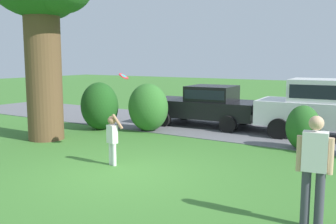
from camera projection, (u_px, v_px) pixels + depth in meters
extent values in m
plane|color=#3D752D|center=(122.00, 174.00, 8.69)|extent=(80.00, 80.00, 0.00)
cube|color=slate|center=(235.00, 129.00, 14.16)|extent=(28.00, 4.40, 0.02)
cylinder|color=brown|center=(44.00, 73.00, 12.17)|extent=(1.11, 1.11, 4.24)
ellipsoid|color=#1E511C|center=(100.00, 106.00, 14.06)|extent=(1.42, 1.28, 1.73)
ellipsoid|color=#33702B|center=(148.00, 107.00, 13.76)|extent=(1.50, 1.26, 1.71)
ellipsoid|color=#286023|center=(303.00, 128.00, 10.92)|extent=(0.96, 0.84, 1.28)
cube|color=black|center=(204.00, 108.00, 14.85)|extent=(4.33, 2.15, 0.64)
cube|color=black|center=(212.00, 93.00, 14.63)|extent=(1.80, 1.74, 0.56)
cube|color=black|center=(212.00, 93.00, 14.63)|extent=(1.67, 1.75, 0.34)
cylinder|color=black|center=(163.00, 119.00, 14.69)|extent=(0.61, 0.26, 0.60)
cylinder|color=black|center=(184.00, 113.00, 16.33)|extent=(0.61, 0.26, 0.60)
cylinder|color=black|center=(228.00, 124.00, 13.48)|extent=(0.61, 0.26, 0.60)
cylinder|color=black|center=(244.00, 117.00, 15.12)|extent=(0.61, 0.26, 0.60)
cube|color=black|center=(156.00, 109.00, 15.87)|extent=(0.25, 1.75, 0.20)
cube|color=black|center=(259.00, 116.00, 13.88)|extent=(0.25, 1.75, 0.20)
cube|color=white|center=(329.00, 114.00, 12.47)|extent=(4.61, 2.12, 0.80)
cube|color=white|center=(331.00, 91.00, 12.37)|extent=(2.57, 1.77, 0.72)
cube|color=black|center=(331.00, 91.00, 12.37)|extent=(2.38, 1.78, 0.43)
cylinder|color=black|center=(279.00, 129.00, 12.38)|extent=(0.69, 0.26, 0.68)
cylinder|color=black|center=(290.00, 121.00, 14.01)|extent=(0.69, 0.26, 0.68)
cube|color=black|center=(259.00, 115.00, 13.59)|extent=(0.23, 1.75, 0.20)
cylinder|color=white|center=(111.00, 154.00, 9.43)|extent=(0.10, 0.10, 0.55)
cylinder|color=white|center=(114.00, 155.00, 9.32)|extent=(0.10, 0.10, 0.55)
cube|color=white|center=(112.00, 134.00, 9.31)|extent=(0.29, 0.22, 0.44)
sphere|color=#A37556|center=(112.00, 120.00, 9.26)|extent=(0.20, 0.20, 0.20)
cylinder|color=#A37556|center=(117.00, 122.00, 9.18)|extent=(0.23, 0.21, 0.39)
cylinder|color=#A37556|center=(108.00, 135.00, 9.43)|extent=(0.07, 0.07, 0.36)
cylinder|color=red|center=(124.00, 76.00, 10.36)|extent=(0.27, 0.28, 0.19)
cylinder|color=#1EB7B2|center=(124.00, 76.00, 10.36)|extent=(0.16, 0.16, 0.12)
cylinder|color=#3F3F4C|center=(319.00, 201.00, 5.82)|extent=(0.14, 0.14, 0.90)
cylinder|color=#3F3F4C|center=(305.00, 199.00, 5.91)|extent=(0.14, 0.14, 0.90)
cube|color=white|center=(315.00, 151.00, 5.76)|extent=(0.39, 0.27, 0.60)
sphere|color=tan|center=(316.00, 123.00, 5.70)|extent=(0.22, 0.22, 0.22)
cylinder|color=tan|center=(331.00, 156.00, 5.68)|extent=(0.09, 0.09, 0.55)
cylinder|color=tan|center=(299.00, 153.00, 5.86)|extent=(0.09, 0.09, 0.55)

